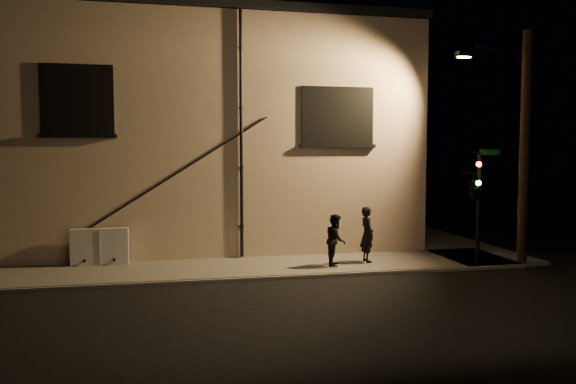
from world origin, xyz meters
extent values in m
plane|color=black|center=(0.00, 0.00, 0.00)|extent=(90.00, 90.00, 0.00)
cube|color=#625E59|center=(-3.00, 1.50, 0.06)|extent=(20.00, 3.00, 0.12)
cube|color=#625E59|center=(6.50, 8.00, 0.06)|extent=(3.00, 16.00, 0.12)
cube|color=tan|center=(-3.00, 9.00, 4.25)|extent=(16.00, 12.00, 8.50)
cube|color=black|center=(-3.00, 9.00, 8.65)|extent=(16.20, 12.20, 0.30)
cube|color=black|center=(-7.00, 2.98, 5.40)|extent=(2.20, 0.10, 2.20)
cube|color=black|center=(-7.00, 3.00, 5.40)|extent=(1.98, 0.05, 1.98)
cube|color=black|center=(1.60, 2.98, 5.00)|extent=(2.60, 0.10, 2.00)
cube|color=#A5B28C|center=(1.60, 3.00, 5.00)|extent=(2.38, 0.05, 1.78)
cylinder|color=black|center=(-1.80, 2.92, 4.31)|extent=(0.11, 0.11, 8.30)
cylinder|color=black|center=(-4.00, 2.95, 3.00)|extent=(5.96, 0.04, 3.75)
cylinder|color=black|center=(-3.88, 2.95, 3.06)|extent=(5.96, 0.04, 3.75)
cube|color=beige|center=(-6.41, 2.70, 0.70)|extent=(1.78, 0.30, 1.17)
imported|color=black|center=(2.12, 1.33, 1.03)|extent=(0.47, 0.68, 1.82)
imported|color=black|center=(0.95, 0.99, 0.94)|extent=(0.85, 0.96, 1.64)
cylinder|color=black|center=(5.52, 0.30, 1.89)|extent=(0.12, 0.12, 3.55)
imported|color=black|center=(5.30, 0.18, 2.65)|extent=(0.69, 2.17, 0.86)
sphere|color=#FF140C|center=(5.32, 0.00, 3.35)|extent=(0.17, 0.17, 0.17)
sphere|color=#14FF3F|center=(5.32, 0.00, 2.75)|extent=(0.17, 0.17, 0.17)
cube|color=#0C4C1E|center=(5.87, 0.30, 3.72)|extent=(0.70, 0.03, 0.18)
cylinder|color=black|center=(7.06, 0.19, 3.80)|extent=(0.32, 0.32, 7.61)
cylinder|color=black|center=(6.26, 0.74, 7.08)|extent=(1.93, 1.05, 0.10)
cube|color=black|center=(5.46, 1.29, 6.98)|extent=(0.55, 0.28, 0.18)
cube|color=#FFC672|center=(5.46, 1.29, 6.88)|extent=(0.42, 0.20, 0.04)
camera|label=1|loc=(-4.27, -15.95, 3.75)|focal=35.00mm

